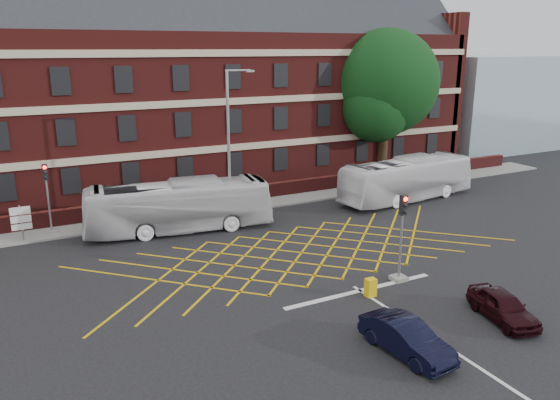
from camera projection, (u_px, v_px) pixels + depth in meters
name	position (u px, v px, depth m)	size (l,w,h in m)	color
ground	(321.00, 265.00, 28.28)	(120.00, 120.00, 0.00)	black
victorian_building	(185.00, 86.00, 45.06)	(51.00, 12.17, 20.40)	#541615
boundary_wall	(226.00, 196.00, 39.23)	(56.00, 0.50, 1.10)	#4E1515
far_pavement	(231.00, 206.00, 38.51)	(60.00, 3.00, 0.12)	slate
glass_block	(485.00, 103.00, 60.00)	(14.00, 10.00, 10.00)	#99B2BF
box_junction_hatching	(301.00, 253.00, 29.99)	(11.50, 0.12, 0.02)	#CC990C
stop_line	(360.00, 291.00, 25.29)	(8.00, 0.30, 0.02)	silver
centre_line	(466.00, 359.00, 19.74)	(0.15, 14.00, 0.02)	silver
bus_left	(179.00, 206.00, 33.19)	(2.64, 11.27, 3.14)	silver
bus_right	(407.00, 179.00, 40.03)	(2.64, 11.27, 3.14)	white
car_navy	(406.00, 338.00, 19.95)	(1.36, 3.89, 1.28)	black
car_maroon	(503.00, 306.00, 22.46)	(1.44, 3.58, 1.22)	black
deciduous_tree	(385.00, 90.00, 46.96)	(9.06, 9.06, 12.54)	black
traffic_light_near	(401.00, 246.00, 25.99)	(0.70, 0.70, 4.27)	slate
traffic_light_far	(49.00, 205.00, 32.65)	(0.70, 0.70, 4.27)	slate
street_lamp	(230.00, 173.00, 33.73)	(2.25, 1.00, 9.63)	slate
direction_signs	(21.00, 220.00, 31.25)	(1.10, 0.16, 2.20)	gray
utility_cabinet	(371.00, 287.00, 24.66)	(0.47, 0.37, 0.85)	#E4B10D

